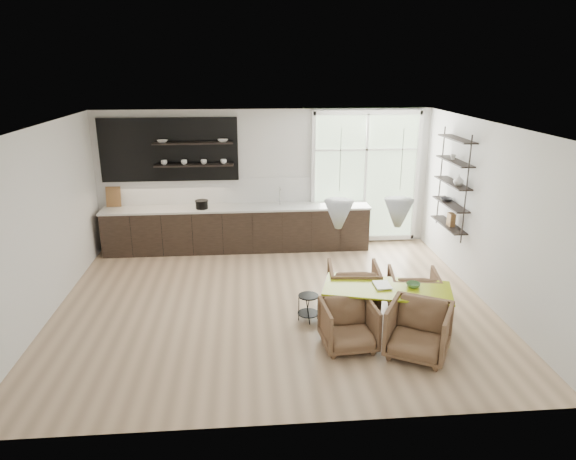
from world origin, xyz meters
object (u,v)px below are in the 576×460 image
(dining_table, at_px, (387,290))
(armchair_front_left, at_px, (349,325))
(armchair_back_left, at_px, (353,287))
(armchair_back_right, at_px, (413,292))
(armchair_front_right, at_px, (418,330))
(wire_stool, at_px, (308,304))

(dining_table, xyz_separation_m, armchair_front_left, (-0.65, -0.47, -0.29))
(armchair_back_left, xyz_separation_m, armchair_back_right, (0.91, -0.23, -0.02))
(armchair_front_left, bearing_deg, armchair_back_right, 33.83)
(armchair_back_left, xyz_separation_m, armchair_front_right, (0.58, -1.47, -0.00))
(dining_table, xyz_separation_m, wire_stool, (-1.11, 0.36, -0.35))
(armchair_back_left, bearing_deg, wire_stool, 30.84)
(armchair_front_right, bearing_deg, armchair_back_left, 140.89)
(armchair_front_left, bearing_deg, dining_table, 31.30)
(armchair_back_left, xyz_separation_m, wire_stool, (-0.77, -0.37, -0.10))
(armchair_back_left, bearing_deg, dining_table, 120.44)
(dining_table, relative_size, armchair_back_left, 2.44)
(dining_table, height_order, armchair_front_left, same)
(dining_table, bearing_deg, armchair_front_right, -56.22)
(armchair_back_left, distance_m, armchair_front_left, 1.24)
(armchair_front_left, relative_size, armchair_front_right, 0.91)
(armchair_front_right, bearing_deg, armchair_front_left, -167.89)
(dining_table, distance_m, armchair_back_right, 0.80)
(armchair_back_left, relative_size, armchair_front_left, 1.11)
(armchair_back_right, bearing_deg, armchair_front_left, 47.65)
(armchair_front_left, distance_m, wire_stool, 0.95)
(dining_table, xyz_separation_m, armchair_front_right, (0.24, -0.75, -0.25))
(dining_table, bearing_deg, wire_stool, 178.26)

